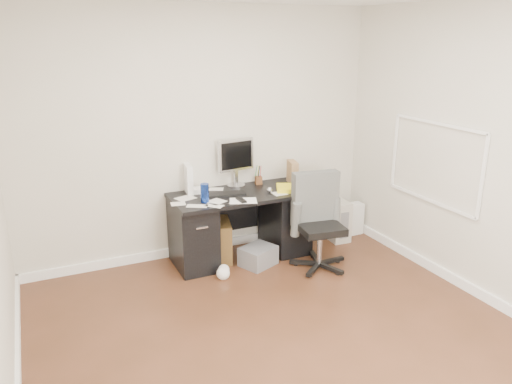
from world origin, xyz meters
The scene contains 18 objects.
ground centered at (0.00, 0.00, 0.00)m, with size 4.00×4.00×0.00m, color #452716.
room_shell centered at (0.03, 0.03, 1.66)m, with size 4.02×4.02×2.71m.
desk centered at (0.30, 1.65, 0.40)m, with size 1.50×0.70×0.75m.
loose_papers centered at (0.10, 1.60, 0.75)m, with size 1.10×0.60×0.00m, color white, non-canonical shape.
lcd_monitor centered at (0.35, 1.91, 1.02)m, with size 0.43×0.25×0.55m, color #B7B7BB, non-canonical shape.
keyboard centered at (0.13, 1.65, 0.76)m, with size 0.40×0.14×0.02m, color black.
computer_mouse centered at (0.59, 1.53, 0.78)m, with size 0.06×0.06×0.06m, color #B7B7BB.
travel_mug centered at (-0.15, 1.52, 0.85)m, with size 0.09×0.09×0.19m, color #153396.
white_binder centered at (-0.20, 1.91, 0.91)m, with size 0.12×0.27×0.31m, color white.
magazine_file centered at (0.99, 1.75, 0.88)m, with size 0.11×0.22×0.26m, color olive.
pen_cup centered at (0.62, 1.88, 0.86)m, with size 0.09×0.09×0.22m, color brown, non-canonical shape.
yellow_book centered at (0.80, 1.54, 0.77)m, with size 0.21×0.26×0.05m, color yellow.
paper_remote centered at (0.22, 1.40, 0.76)m, with size 0.28×0.22×0.02m, color white, non-canonical shape.
office_chair centered at (0.96, 1.06, 0.51)m, with size 0.57×0.57×1.02m, color #4B4D4A, non-canonical shape.
pc_tower centered at (1.56, 1.71, 0.24)m, with size 0.22×0.49×0.49m, color #B8B3A6.
shopping_bag centered at (1.81, 1.70, 0.20)m, with size 0.29×0.21×0.39m, color silver.
wicker_basket centered at (-0.03, 1.73, 0.22)m, with size 0.44×0.44×0.44m, color #4A3316.
desk_printer centered at (0.38, 1.38, 0.10)m, with size 0.35×0.29×0.21m, color slate.
Camera 1 is at (-1.69, -3.08, 2.38)m, focal length 35.00 mm.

